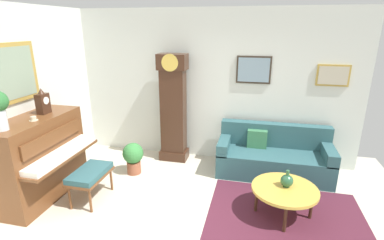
# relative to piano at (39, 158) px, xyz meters

# --- Properties ---
(ground_plane) EXTENTS (6.40, 6.00, 0.10)m
(ground_plane) POSITION_rel_piano_xyz_m (2.23, -0.40, -0.68)
(ground_plane) COLOR beige
(wall_back) EXTENTS (5.30, 0.13, 2.80)m
(wall_back) POSITION_rel_piano_xyz_m (2.25, 2.00, 0.78)
(wall_back) COLOR silver
(wall_back) RESTS_ON ground_plane
(area_rug) EXTENTS (2.10, 1.50, 0.01)m
(area_rug) POSITION_rel_piano_xyz_m (3.57, 0.31, -0.62)
(area_rug) COLOR #4C1E2D
(area_rug) RESTS_ON ground_plane
(piano) EXTENTS (0.87, 1.44, 1.24)m
(piano) POSITION_rel_piano_xyz_m (0.00, 0.00, 0.00)
(piano) COLOR brown
(piano) RESTS_ON ground_plane
(piano_bench) EXTENTS (0.42, 0.70, 0.48)m
(piano_bench) POSITION_rel_piano_xyz_m (0.77, 0.07, -0.22)
(piano_bench) COLOR brown
(piano_bench) RESTS_ON ground_plane
(grandfather_clock) EXTENTS (0.52, 0.34, 2.03)m
(grandfather_clock) POSITION_rel_piano_xyz_m (1.57, 1.70, 0.34)
(grandfather_clock) COLOR #3D2316
(grandfather_clock) RESTS_ON ground_plane
(couch) EXTENTS (1.90, 0.80, 0.84)m
(couch) POSITION_rel_piano_xyz_m (3.42, 1.54, -0.31)
(couch) COLOR #2D565B
(couch) RESTS_ON ground_plane
(coffee_table) EXTENTS (0.88, 0.88, 0.42)m
(coffee_table) POSITION_rel_piano_xyz_m (3.53, 0.32, -0.24)
(coffee_table) COLOR gold
(coffee_table) RESTS_ON ground_plane
(mantel_clock) EXTENTS (0.13, 0.18, 0.38)m
(mantel_clock) POSITION_rel_piano_xyz_m (0.00, 0.25, 0.79)
(mantel_clock) COLOR #3D2316
(mantel_clock) RESTS_ON piano
(teacup) EXTENTS (0.12, 0.12, 0.06)m
(teacup) POSITION_rel_piano_xyz_m (0.10, -0.09, 0.64)
(teacup) COLOR beige
(teacup) RESTS_ON piano
(green_jug) EXTENTS (0.17, 0.17, 0.24)m
(green_jug) POSITION_rel_piano_xyz_m (3.55, 0.36, -0.12)
(green_jug) COLOR #234C33
(green_jug) RESTS_ON coffee_table
(potted_plant) EXTENTS (0.36, 0.36, 0.56)m
(potted_plant) POSITION_rel_piano_xyz_m (1.04, 0.97, -0.30)
(potted_plant) COLOR #935138
(potted_plant) RESTS_ON ground_plane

